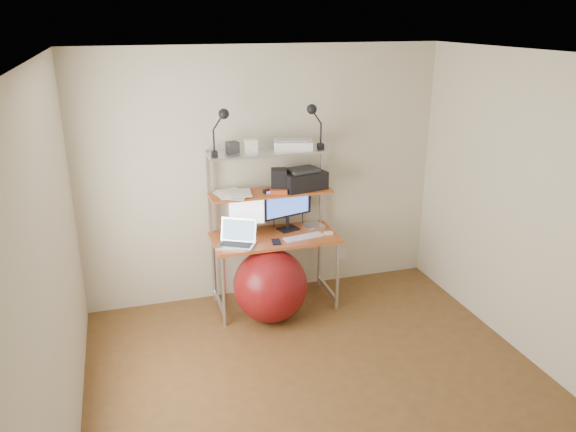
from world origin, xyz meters
name	(u,v)px	position (x,y,z in m)	size (l,w,h in m)	color
room	(329,241)	(0.00, 0.00, 1.25)	(3.60, 3.60, 3.60)	brown
computer_desk	(273,213)	(0.00, 1.50, 0.96)	(1.20, 0.60, 1.57)	#BD5424
wall_outlet	(342,254)	(0.85, 1.79, 0.30)	(0.08, 0.01, 0.12)	silver
monitor_silver	(246,214)	(-0.25, 1.55, 0.96)	(0.37, 0.16, 0.41)	#A8A7AC
monitor_black	(288,203)	(0.17, 1.58, 1.01)	(0.52, 0.21, 0.53)	black
laptop	(237,239)	(-0.38, 1.35, 0.79)	(0.42, 0.39, 0.29)	silver
keyboard	(304,237)	(0.26, 1.32, 0.75)	(0.39, 0.11, 0.01)	silver
mouse	(328,233)	(0.51, 1.33, 0.75)	(0.08, 0.05, 0.02)	silver
mac_mini	(313,226)	(0.43, 1.54, 0.76)	(0.19, 0.19, 0.04)	silver
phone	(276,242)	(-0.03, 1.28, 0.75)	(0.08, 0.14, 0.01)	black
printer	(303,179)	(0.32, 1.57, 1.25)	(0.47, 0.37, 0.20)	black
nas_cube	(279,180)	(0.08, 1.55, 1.26)	(0.15, 0.15, 0.22)	black
red_box	(278,191)	(0.05, 1.48, 1.17)	(0.16, 0.11, 0.05)	#AF411C
scanner	(293,144)	(0.23, 1.57, 1.60)	(0.41, 0.32, 0.10)	silver
box_white	(251,146)	(-0.19, 1.54, 1.61)	(0.11, 0.09, 0.13)	silver
box_grey	(232,147)	(-0.35, 1.59, 1.60)	(0.10, 0.10, 0.10)	#2B2B2E
clip_lamp_left	(222,122)	(-0.46, 1.47, 1.86)	(0.17, 0.09, 0.43)	black
clip_lamp_right	(314,117)	(0.40, 1.49, 1.86)	(0.17, 0.09, 0.43)	black
exercise_ball	(270,286)	(-0.12, 1.18, 0.35)	(0.70, 0.70, 0.70)	maroon
paper_stack	(233,194)	(-0.36, 1.57, 1.16)	(0.36, 0.42, 0.02)	white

